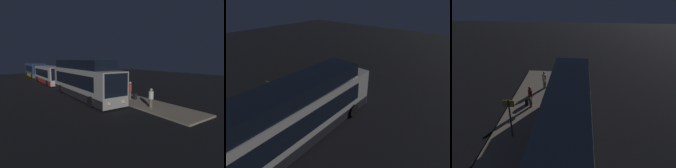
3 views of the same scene
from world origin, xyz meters
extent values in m
plane|color=black|center=(0.00, 0.00, 0.00)|extent=(80.00, 80.00, 0.00)
cube|color=gray|center=(0.00, 3.23, 0.07)|extent=(20.00, 3.27, 0.13)
cube|color=#B2ADA8|center=(-1.34, -0.07, 1.63)|extent=(12.13, 2.51, 2.91)
cube|color=black|center=(-1.34, -0.07, 0.52)|extent=(12.07, 2.53, 0.70)
cube|color=black|center=(-1.65, -0.07, 1.98)|extent=(9.95, 2.54, 1.28)
cube|color=black|center=(4.74, -0.07, 2.05)|extent=(0.06, 2.21, 1.86)
sphere|color=#F9E58C|center=(4.76, 0.62, 0.62)|extent=(0.24, 0.24, 0.24)
sphere|color=#F9E58C|center=(4.76, -0.76, 0.62)|extent=(0.24, 0.24, 0.24)
cylinder|color=black|center=(2.78, 1.18, 0.48)|extent=(0.97, 0.30, 0.97)
cylinder|color=black|center=(2.78, -1.33, 0.48)|extent=(0.97, 0.30, 0.97)
cylinder|color=black|center=(-5.10, 1.18, 0.48)|extent=(0.97, 0.30, 0.97)
cube|color=black|center=(-1.83, -0.07, 3.54)|extent=(10.31, 2.31, 0.91)
cylinder|color=#6B604C|center=(2.65, 3.07, 0.53)|extent=(0.24, 0.24, 0.80)
cylinder|color=#BF3333|center=(2.65, 3.07, 1.28)|extent=(0.35, 0.35, 0.70)
sphere|color=tan|center=(2.65, 3.07, 1.76)|extent=(0.26, 0.26, 0.26)
cube|color=#598C59|center=(2.39, 3.09, 0.98)|extent=(0.16, 0.29, 0.24)
cylinder|color=#6B604C|center=(5.96, 2.52, 0.50)|extent=(0.36, 0.36, 0.73)
cylinder|color=silver|center=(5.96, 2.52, 1.18)|extent=(0.51, 0.51, 0.63)
sphere|color=tan|center=(5.96, 2.52, 1.62)|extent=(0.24, 0.24, 0.24)
cube|color=black|center=(2.97, 3.43, 0.43)|extent=(0.39, 0.27, 0.60)
cylinder|color=black|center=(2.97, 3.43, 0.85)|extent=(0.02, 0.02, 0.24)
cylinder|color=#4C4C51|center=(-0.93, 3.47, 1.47)|extent=(0.10, 0.10, 2.67)
cube|color=#E5C64C|center=(-0.93, 3.47, 2.54)|extent=(0.04, 0.69, 0.43)
cylinder|color=#2D4C33|center=(1.40, 2.03, 0.46)|extent=(0.44, 0.44, 0.65)
camera|label=1|loc=(15.70, -7.94, 4.07)|focal=28.00mm
camera|label=2|loc=(-6.28, -7.33, 8.35)|focal=28.00mm
camera|label=3|loc=(-11.70, -0.69, 9.18)|focal=35.00mm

